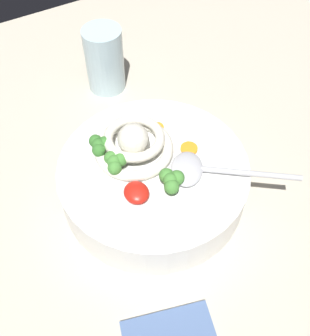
{
  "coord_description": "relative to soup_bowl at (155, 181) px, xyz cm",
  "views": [
    {
      "loc": [
        -30.04,
        20.37,
        54.75
      ],
      "look_at": [
        -0.47,
        3.36,
        10.54
      ],
      "focal_mm": 43.28,
      "sensor_mm": 36.0,
      "label": 1
    }
  ],
  "objects": [
    {
      "name": "drinking_glass",
      "position": [
        25.65,
        -4.5,
        2.59
      ],
      "size": [
        6.79,
        6.79,
        11.75
      ],
      "primitive_type": "cylinder",
      "color": "silver",
      "rests_on": "table_slab"
    },
    {
      "name": "carrot_slice_far",
      "position": [
        6.29,
        -3.98,
        3.27
      ],
      "size": [
        2.03,
        2.03,
        0.41
      ],
      "primitive_type": "cylinder",
      "color": "orange",
      "rests_on": "soup_bowl"
    },
    {
      "name": "soup_spoon",
      "position": [
        -3.64,
        -4.88,
        3.87
      ],
      "size": [
        13.01,
        15.82,
        1.6
      ],
      "rotation": [
        0.0,
        0.0,
        4.07
      ],
      "color": "#B7B7BC",
      "rests_on": "soup_bowl"
    },
    {
      "name": "table_slab",
      "position": [
        0.47,
        -3.36,
        -5.38
      ],
      "size": [
        110.58,
        110.58,
        4.19
      ],
      "primitive_type": "cube",
      "color": "#BCB29E",
      "rests_on": "ground"
    },
    {
      "name": "soup_bowl",
      "position": [
        0.0,
        0.0,
        0.0
      ],
      "size": [
        26.88,
        26.88,
        6.35
      ],
      "color": "white",
      "rests_on": "table_slab"
    },
    {
      "name": "noodle_pile",
      "position": [
        4.18,
        1.03,
        4.62
      ],
      "size": [
        12.4,
        12.15,
        4.98
      ],
      "color": "silver",
      "rests_on": "soup_bowl"
    },
    {
      "name": "broccoli_floret_beside_chili",
      "position": [
        -4.07,
        -0.1,
        5.0
      ],
      "size": [
        3.9,
        3.35,
        3.08
      ],
      "color": "#7A9E60",
      "rests_on": "soup_bowl"
    },
    {
      "name": "chili_sauce_dollop",
      "position": [
        -2.82,
        4.4,
        3.89
      ],
      "size": [
        3.64,
        3.28,
        1.64
      ],
      "primitive_type": "ellipsoid",
      "color": "red",
      "rests_on": "soup_bowl"
    },
    {
      "name": "carrot_slice_extra_a",
      "position": [
        0.7,
        -5.88,
        3.27
      ],
      "size": [
        2.46,
        2.46,
        0.41
      ],
      "primitive_type": "cylinder",
      "color": "orange",
      "rests_on": "soup_bowl"
    },
    {
      "name": "broccoli_floret_right",
      "position": [
        2.31,
        4.85,
        4.92
      ],
      "size": [
        3.74,
        3.21,
        2.95
      ],
      "color": "#7A9E60",
      "rests_on": "soup_bowl"
    },
    {
      "name": "broccoli_floret_center",
      "position": [
        6.14,
        5.38,
        4.89
      ],
      "size": [
        3.68,
        3.17,
        2.91
      ],
      "color": "#7A9E60",
      "rests_on": "soup_bowl"
    }
  ]
}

